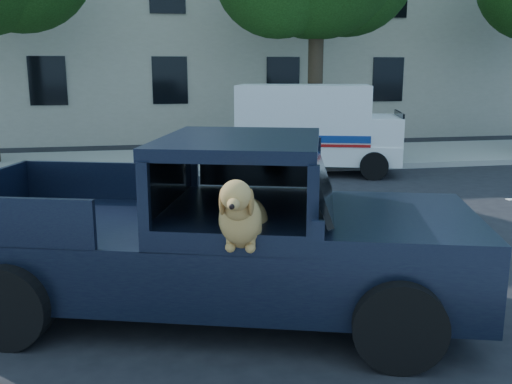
# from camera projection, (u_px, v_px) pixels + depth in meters

# --- Properties ---
(ground) EXTENTS (120.00, 120.00, 0.00)m
(ground) POSITION_uv_depth(u_px,v_px,m) (149.00, 288.00, 6.91)
(ground) COLOR black
(ground) RESTS_ON ground
(far_sidewalk) EXTENTS (60.00, 4.00, 0.15)m
(far_sidewalk) POSITION_uv_depth(u_px,v_px,m) (144.00, 162.00, 15.71)
(far_sidewalk) COLOR gray
(far_sidewalk) RESTS_ON ground
(lane_stripes) EXTENTS (21.60, 0.14, 0.01)m
(lane_stripes) POSITION_uv_depth(u_px,v_px,m) (256.00, 212.00, 10.55)
(lane_stripes) COLOR silver
(lane_stripes) RESTS_ON ground
(building_main) EXTENTS (26.00, 6.00, 9.00)m
(building_main) POSITION_uv_depth(u_px,v_px,m) (216.00, 19.00, 22.34)
(building_main) COLOR beige
(building_main) RESTS_ON ground
(pickup_truck) EXTENTS (5.75, 3.64, 1.92)m
(pickup_truck) POSITION_uv_depth(u_px,v_px,m) (209.00, 254.00, 6.14)
(pickup_truck) COLOR black
(pickup_truck) RESTS_ON ground
(mail_truck) EXTENTS (4.39, 3.02, 2.20)m
(mail_truck) POSITION_uv_depth(u_px,v_px,m) (314.00, 134.00, 14.46)
(mail_truck) COLOR silver
(mail_truck) RESTS_ON ground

